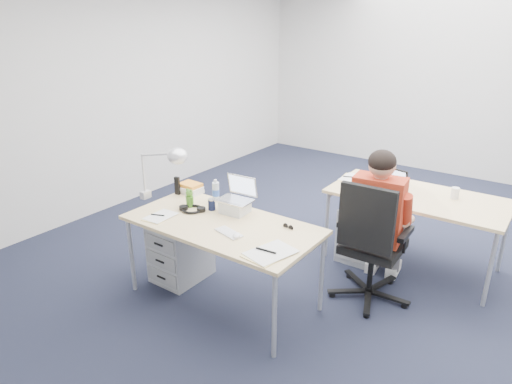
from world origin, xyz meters
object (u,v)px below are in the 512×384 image
computer_mouse (236,236)px  seated_person (380,221)px  dark_laptop (383,181)px  silver_laptop (235,196)px  drawer_pedestal_far (364,232)px  far_cup (455,193)px  drawer_pedestal_near (181,251)px  cordless_phone (177,186)px  bear_figurine (190,198)px  office_chair (370,266)px  desk_far (417,200)px  desk_near (222,228)px  desk_lamp (156,172)px  can_koozie (212,204)px  water_bottle (216,190)px  headphones (192,209)px  wireless_keyboard (229,233)px  sunglasses (288,227)px  book_stack (191,188)px

computer_mouse → seated_person: bearing=33.2°
dark_laptop → computer_mouse: bearing=-96.8°
silver_laptop → dark_laptop: silver_laptop is taller
drawer_pedestal_far → far_cup: size_ratio=5.29×
drawer_pedestal_near → cordless_phone: bearing=135.1°
bear_figurine → cordless_phone: size_ratio=0.98×
office_chair → desk_far: bearing=80.7°
desk_near → bear_figurine: bear_figurine is taller
desk_lamp → seated_person: bearing=49.3°
can_koozie → water_bottle: 0.21m
desk_far → headphones: (-1.47, -1.51, 0.07)m
far_cup → wireless_keyboard: bearing=-124.7°
drawer_pedestal_far → dark_laptop: size_ratio=1.52×
desk_far → far_cup: bearing=20.3°
sunglasses → can_koozie: bearing=-166.1°
book_stack → cordless_phone: bearing=-127.8°
desk_far → cordless_phone: size_ratio=9.33×
headphones → cordless_phone: bearing=128.7°
desk_near → desk_far: same height
bear_figurine → book_stack: 0.34m
bear_figurine → silver_laptop: bearing=22.6°
office_chair → can_koozie: size_ratio=10.67×
drawer_pedestal_far → water_bottle: water_bottle is taller
desk_near → office_chair: (1.00, 0.75, -0.37)m
wireless_keyboard → cordless_phone: 0.99m
desk_far → cordless_phone: 2.27m
dark_laptop → book_stack: bearing=-132.1°
desk_far → water_bottle: (-1.45, -1.22, 0.15)m
desk_far → drawer_pedestal_near: (-1.66, -1.50, -0.41)m
office_chair → water_bottle: bearing=-165.1°
drawer_pedestal_near → desk_near: bearing=-5.9°
sunglasses → desk_near: bearing=-146.7°
drawer_pedestal_far → seated_person: bearing=-56.9°
bear_figurine → desk_near: bearing=-7.5°
drawer_pedestal_near → sunglasses: 1.16m
water_bottle → bear_figurine: size_ratio=1.22×
dark_laptop → far_cup: bearing=40.3°
desk_near → wireless_keyboard: bearing=-35.5°
desk_near → silver_laptop: silver_laptop is taller
sunglasses → cordless_phone: bearing=-172.7°
bear_figurine → office_chair: bearing=29.1°
office_chair → computer_mouse: office_chair is taller
wireless_keyboard → computer_mouse: bearing=1.7°
drawer_pedestal_far → can_koozie: can_koozie is taller
desk_near → seated_person: size_ratio=1.21×
desk_far → drawer_pedestal_far: bearing=-162.2°
cordless_phone → far_cup: size_ratio=1.65×
desk_far → desk_near: bearing=-125.4°
office_chair → desk_lamp: size_ratio=1.91×
office_chair → desk_lamp: desk_lamp is taller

